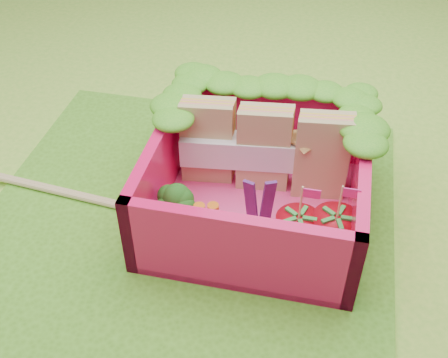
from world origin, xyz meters
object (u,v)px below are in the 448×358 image
at_px(chopsticks, 61,191).
at_px(broccoli, 177,205).
at_px(sandwich_stack, 265,149).
at_px(strawberry_right, 334,235).
at_px(bento_box, 257,181).
at_px(strawberry_left, 297,234).

bearing_deg(chopsticks, broccoli, -10.72).
bearing_deg(sandwich_stack, broccoli, -131.22).
height_order(sandwich_stack, strawberry_right, sandwich_stack).
xyz_separation_m(broccoli, strawberry_right, (0.94, -0.01, -0.04)).
bearing_deg(chopsticks, strawberry_right, -5.47).
bearing_deg(strawberry_right, sandwich_stack, 133.62).
distance_m(bento_box, chopsticks, 1.34).
xyz_separation_m(bento_box, broccoli, (-0.44, -0.27, -0.04)).
relative_size(sandwich_stack, chopsticks, 0.46).
bearing_deg(bento_box, sandwich_stack, 88.65).
xyz_separation_m(broccoli, chopsticks, (-0.87, 0.16, -0.21)).
xyz_separation_m(strawberry_left, chopsticks, (-1.60, 0.21, -0.17)).
xyz_separation_m(bento_box, strawberry_right, (0.50, -0.28, -0.08)).
bearing_deg(sandwich_stack, strawberry_right, -46.38).
bearing_deg(strawberry_right, broccoli, 179.47).
height_order(strawberry_right, chopsticks, strawberry_right).
distance_m(broccoli, strawberry_left, 0.73).
distance_m(sandwich_stack, chopsticks, 1.40).
bearing_deg(strawberry_left, bento_box, 132.95).
bearing_deg(strawberry_left, strawberry_right, 9.41).
bearing_deg(bento_box, strawberry_right, -29.08).
bearing_deg(strawberry_right, chopsticks, 174.53).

